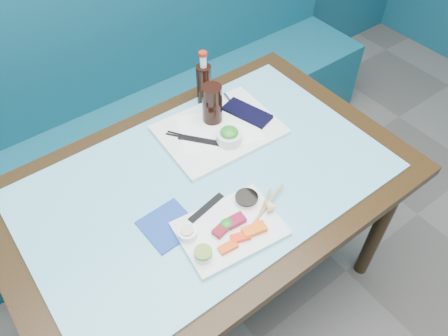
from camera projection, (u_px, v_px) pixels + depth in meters
booth_bench at (113, 128)px, 2.22m from camera, size 3.00×0.56×1.17m
dining_table at (207, 196)px, 1.56m from camera, size 1.40×0.90×0.75m
glass_top at (207, 180)px, 1.49m from camera, size 1.22×0.76×0.01m
sashimi_plate at (230, 229)px, 1.34m from camera, size 0.34×0.26×0.02m
salmon_left at (228, 247)px, 1.28m from camera, size 0.06×0.03×0.01m
salmon_mid at (240, 237)px, 1.31m from camera, size 0.06×0.05×0.01m
salmon_right at (254, 230)px, 1.32m from camera, size 0.08×0.05×0.02m
tuna_left at (221, 230)px, 1.32m from camera, size 0.06×0.04×0.02m
tuna_right at (236, 221)px, 1.34m from camera, size 0.06×0.04×0.02m
seaweed_garnish at (227, 224)px, 1.33m from camera, size 0.06×0.05×0.02m
ramekin_wasabi at (203, 255)px, 1.26m from camera, size 0.06×0.06×0.02m
wasabi_fill at (203, 252)px, 1.25m from camera, size 0.07×0.07×0.01m
ramekin_ginger at (187, 233)px, 1.31m from camera, size 0.08×0.08×0.02m
ginger_fill at (187, 230)px, 1.30m from camera, size 0.06×0.06×0.01m
soy_dish at (246, 199)px, 1.40m from camera, size 0.10×0.10×0.01m
soy_fill at (247, 197)px, 1.39m from camera, size 0.10×0.10×0.01m
lemon_wedge at (273, 207)px, 1.36m from camera, size 0.05×0.05×0.04m
chopstick_sleeve at (206, 208)px, 1.39m from camera, size 0.15×0.05×0.00m
wooden_chopstick_a at (261, 212)px, 1.37m from camera, size 0.18×0.11×0.01m
wooden_chopstick_b at (263, 211)px, 1.38m from camera, size 0.25×0.10×0.01m
serving_tray at (219, 130)px, 1.64m from camera, size 0.45×0.35×0.02m
paper_placemat at (219, 128)px, 1.63m from camera, size 0.35×0.30×0.00m
seaweed_bowl at (229, 137)px, 1.58m from camera, size 0.11×0.11×0.04m
seaweed_salad at (229, 132)px, 1.56m from camera, size 0.07×0.07×0.03m
cola_glass at (212, 104)px, 1.61m from camera, size 0.09×0.09×0.15m
navy_pouch at (247, 113)px, 1.68m from camera, size 0.13×0.20×0.01m
fork at (229, 100)px, 1.74m from camera, size 0.03×0.09×0.01m
black_chopstick_a at (199, 140)px, 1.59m from camera, size 0.16×0.21×0.01m
black_chopstick_b at (201, 140)px, 1.59m from camera, size 0.15×0.22×0.01m
tray_sleeve at (200, 140)px, 1.59m from camera, size 0.12×0.14×0.00m
cola_bottle_body at (204, 85)px, 1.70m from camera, size 0.07×0.07×0.17m
cola_bottle_neck at (203, 61)px, 1.62m from camera, size 0.03×0.03×0.05m
cola_bottle_cap at (203, 54)px, 1.60m from camera, size 0.04×0.04×0.01m
blue_napkin at (168, 225)px, 1.36m from camera, size 0.16×0.16×0.01m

